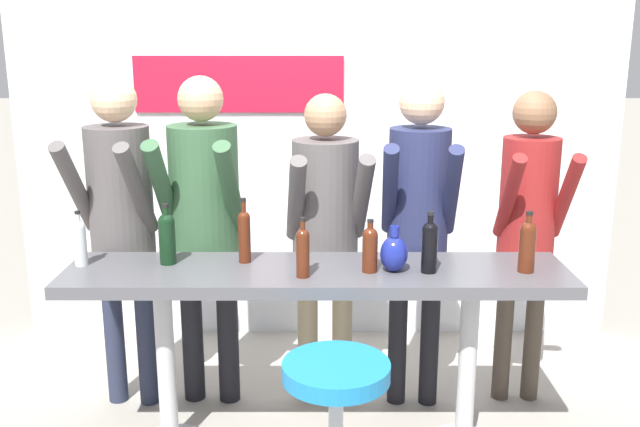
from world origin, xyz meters
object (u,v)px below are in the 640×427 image
Objects in this scene: person_center at (422,207)px; decorative_vase at (397,253)px; tasting_table at (320,299)px; bar_stool at (339,421)px; wine_bottle_3 at (433,245)px; wine_bottle_5 at (531,244)px; wine_bottle_0 at (171,236)px; person_left at (208,206)px; wine_bottle_6 at (248,234)px; person_center_left at (329,216)px; person_far_left at (124,206)px; wine_bottle_2 at (306,250)px; wine_bottle_1 at (373,247)px; wine_bottle_4 at (83,240)px; person_center_right at (532,212)px.

decorative_vase is (-0.18, -0.49, -0.10)m from person_center.
bar_stool is at bearing -82.78° from tasting_table.
wine_bottle_3 and wine_bottle_5 have the same top height.
person_center reaches higher than wine_bottle_5.
wine_bottle_0 is at bearing 175.89° from wine_bottle_5.
person_left is at bearing 154.49° from wine_bottle_3.
tasting_table is 0.47m from wine_bottle_6.
person_far_left is at bearing 176.27° from person_center_left.
person_left is 1.01× the size of person_center.
person_center is at bearing 39.98° from tasting_table.
wine_bottle_2 is (0.54, -0.61, -0.06)m from person_left.
wine_bottle_1 is 0.87× the size of wine_bottle_3.
wine_bottle_6 is 0.73m from decorative_vase.
wine_bottle_1 is at bearing -3.89° from wine_bottle_4.
person_left reaches higher than person_center_left.
wine_bottle_0 is (-0.12, -0.41, -0.05)m from person_left.
person_center_left is 0.88m from wine_bottle_0.
person_center is 6.45× the size of wine_bottle_2.
bar_stool is at bearing -37.31° from person_far_left.
wine_bottle_6 reaches higher than wine_bottle_4.
person_center is (1.14, -0.04, 0.01)m from person_left.
person_left is at bearing -176.94° from person_center.
person_far_left is at bearing -177.85° from person_center_right.
bar_stool is at bearing -146.72° from wine_bottle_5.
person_center is at bearing 16.52° from wine_bottle_0.
person_center reaches higher than person_center_left.
person_center is 6.23× the size of wine_bottle_3.
wine_bottle_1 is 0.32m from wine_bottle_2.
person_center_left is at bearing 9.69° from person_far_left.
tasting_table is 0.60m from wine_bottle_3.
wine_bottle_4 is at bearing 176.11° from wine_bottle_1.
wine_bottle_3 is (1.25, -0.13, -0.00)m from wine_bottle_0.
wine_bottle_3 is at bearing -21.07° from person_left.
wine_bottle_3 reaches higher than decorative_vase.
decorative_vase reaches higher than tasting_table.
wine_bottle_4 is 0.84× the size of wine_bottle_6.
person_left is 1.10m from decorative_vase.
bar_stool is at bearing -107.94° from person_center.
person_far_left is 6.27× the size of wine_bottle_3.
person_far_left is at bearing 135.80° from bar_stool.
bar_stool is 2.75× the size of wine_bottle_2.
person_center_right is at bearing 34.84° from decorative_vase.
person_center_right is at bearing 4.87° from person_left.
wine_bottle_6 is at bearing -163.83° from person_center_right.
person_center is 0.67m from wine_bottle_5.
wine_bottle_6 is (-0.89, -0.35, -0.05)m from person_center.
bar_stool is 1.69m from person_far_left.
wine_bottle_6 is (-0.40, -0.41, 0.02)m from person_center_left.
person_far_left is 6.13× the size of wine_bottle_0.
person_center_left is at bearing 177.72° from person_center.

